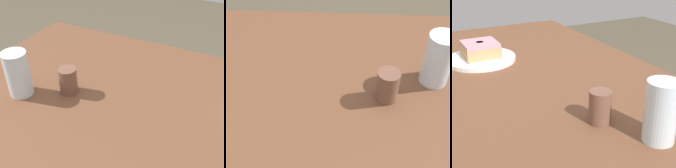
# 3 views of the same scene
# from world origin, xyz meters

# --- Properties ---
(table) EXTENTS (1.18, 0.68, 0.70)m
(table) POSITION_xyz_m (0.00, 0.00, 0.62)
(table) COLOR brown
(table) RESTS_ON ground_plane
(water_glass) EXTENTS (0.06, 0.06, 0.12)m
(water_glass) POSITION_xyz_m (-0.40, -0.07, 0.76)
(water_glass) COLOR silver
(water_glass) RESTS_ON table
(sugar_jar) EXTENTS (0.05, 0.05, 0.07)m
(sugar_jar) POSITION_xyz_m (-0.29, -0.02, 0.74)
(sugar_jar) COLOR brown
(sugar_jar) RESTS_ON table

